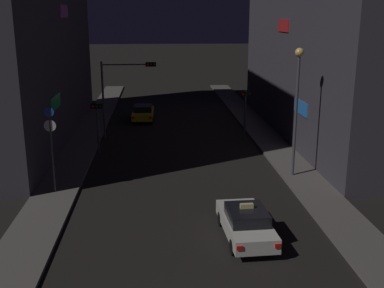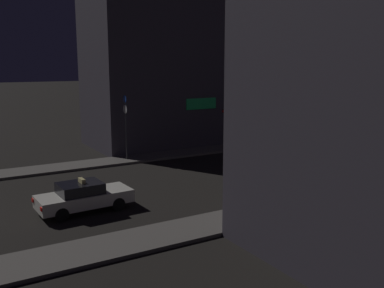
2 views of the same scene
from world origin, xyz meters
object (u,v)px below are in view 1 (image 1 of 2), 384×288
object	(u,v)px
far_car	(143,112)
traffic_light_left_kerb	(97,117)
sign_pole_left	(51,142)
street_lamp_near_block	(297,91)
taxi	(246,223)
traffic_light_right_kerb	(245,103)
traffic_light_overhead	(122,84)

from	to	relation	value
far_car	traffic_light_left_kerb	size ratio (longest dim) A/B	1.27
far_car	sign_pole_left	bearing A→B (deg)	-103.21
far_car	street_lamp_near_block	world-z (taller)	street_lamp_near_block
far_car	traffic_light_left_kerb	bearing A→B (deg)	-105.26
traffic_light_left_kerb	sign_pole_left	world-z (taller)	sign_pole_left
taxi	sign_pole_left	xyz separation A→B (m)	(-9.19, 5.93, 2.16)
sign_pole_left	street_lamp_near_block	world-z (taller)	street_lamp_near_block
far_car	street_lamp_near_block	size ratio (longest dim) A/B	0.61
traffic_light_right_kerb	sign_pole_left	xyz separation A→B (m)	(-12.52, -12.36, 0.37)
traffic_light_left_kerb	taxi	bearing A→B (deg)	-60.56
traffic_light_left_kerb	traffic_light_right_kerb	xyz separation A→B (m)	(11.08, 4.56, -0.03)
taxi	traffic_light_overhead	size ratio (longest dim) A/B	0.76
traffic_light_overhead	sign_pole_left	xyz separation A→B (m)	(-2.92, -11.93, -1.33)
taxi	traffic_light_left_kerb	size ratio (longest dim) A/B	1.28
taxi	sign_pole_left	world-z (taller)	sign_pole_left
traffic_light_overhead	sign_pole_left	bearing A→B (deg)	-103.74
far_car	sign_pole_left	distance (m)	18.78
taxi	street_lamp_near_block	distance (m)	9.80
taxi	street_lamp_near_block	world-z (taller)	street_lamp_near_block
sign_pole_left	street_lamp_near_block	xyz separation A→B (m)	(13.42, 1.73, 2.24)
traffic_light_overhead	street_lamp_near_block	bearing A→B (deg)	-44.17
taxi	street_lamp_near_block	xyz separation A→B (m)	(4.23, 7.66, 4.40)
sign_pole_left	street_lamp_near_block	bearing A→B (deg)	7.34
traffic_light_overhead	traffic_light_left_kerb	xyz separation A→B (m)	(-1.48, -4.13, -1.67)
sign_pole_left	traffic_light_right_kerb	bearing A→B (deg)	44.64
traffic_light_right_kerb	street_lamp_near_block	size ratio (longest dim) A/B	0.47
traffic_light_right_kerb	traffic_light_left_kerb	bearing A→B (deg)	-157.62
far_car	sign_pole_left	world-z (taller)	sign_pole_left
traffic_light_overhead	traffic_light_left_kerb	bearing A→B (deg)	-109.71
traffic_light_right_kerb	sign_pole_left	world-z (taller)	sign_pole_left
far_car	traffic_light_left_kerb	xyz separation A→B (m)	(-2.83, -10.37, 1.82)
traffic_light_overhead	far_car	bearing A→B (deg)	77.80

